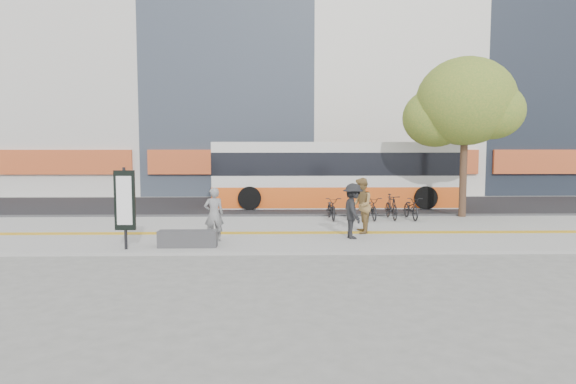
{
  "coord_description": "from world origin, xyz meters",
  "views": [
    {
      "loc": [
        -0.15,
        -14.85,
        2.78
      ],
      "look_at": [
        0.23,
        2.0,
        1.31
      ],
      "focal_mm": 31.26,
      "sensor_mm": 36.0,
      "label": 1
    }
  ],
  "objects_px": {
    "bench": "(188,239)",
    "pedestrian_tan": "(361,206)",
    "pedestrian_dark": "(353,211)",
    "seated_woman": "(214,214)",
    "signboard": "(125,202)",
    "bus": "(335,176)",
    "street_tree": "(464,104)"
  },
  "relations": [
    {
      "from": "bench",
      "to": "signboard",
      "type": "bearing_deg",
      "value": -169.19
    },
    {
      "from": "bench",
      "to": "bus",
      "type": "xyz_separation_m",
      "value": [
        5.18,
        9.7,
        1.17
      ]
    },
    {
      "from": "seated_woman",
      "to": "pedestrian_dark",
      "type": "distance_m",
      "value": 4.13
    },
    {
      "from": "signboard",
      "to": "street_tree",
      "type": "distance_m",
      "value": 13.4
    },
    {
      "from": "pedestrian_dark",
      "to": "bench",
      "type": "bearing_deg",
      "value": 97.83
    },
    {
      "from": "bench",
      "to": "pedestrian_dark",
      "type": "xyz_separation_m",
      "value": [
        4.73,
        1.2,
        0.6
      ]
    },
    {
      "from": "bench",
      "to": "seated_woman",
      "type": "distance_m",
      "value": 1.17
    },
    {
      "from": "street_tree",
      "to": "seated_woman",
      "type": "bearing_deg",
      "value": -150.4
    },
    {
      "from": "street_tree",
      "to": "seated_woman",
      "type": "relative_size",
      "value": 4.02
    },
    {
      "from": "bus",
      "to": "seated_woman",
      "type": "height_order",
      "value": "bus"
    },
    {
      "from": "bench",
      "to": "pedestrian_tan",
      "type": "xyz_separation_m",
      "value": [
        5.12,
        2.11,
        0.66
      ]
    },
    {
      "from": "bench",
      "to": "signboard",
      "type": "height_order",
      "value": "signboard"
    },
    {
      "from": "seated_woman",
      "to": "pedestrian_tan",
      "type": "xyz_separation_m",
      "value": [
        4.5,
        1.29,
        0.1
      ]
    },
    {
      "from": "bench",
      "to": "street_tree",
      "type": "bearing_deg",
      "value": 31.62
    },
    {
      "from": "bus",
      "to": "pedestrian_tan",
      "type": "relative_size",
      "value": 6.37
    },
    {
      "from": "pedestrian_dark",
      "to": "bus",
      "type": "bearing_deg",
      "value": -9.36
    },
    {
      "from": "seated_woman",
      "to": "pedestrian_tan",
      "type": "height_order",
      "value": "pedestrian_tan"
    },
    {
      "from": "seated_woman",
      "to": "pedestrian_tan",
      "type": "distance_m",
      "value": 4.68
    },
    {
      "from": "street_tree",
      "to": "pedestrian_dark",
      "type": "height_order",
      "value": "street_tree"
    },
    {
      "from": "signboard",
      "to": "seated_woman",
      "type": "relative_size",
      "value": 1.4
    },
    {
      "from": "bus",
      "to": "pedestrian_dark",
      "type": "xyz_separation_m",
      "value": [
        -0.45,
        -8.5,
        -0.56
      ]
    },
    {
      "from": "bench",
      "to": "pedestrian_tan",
      "type": "height_order",
      "value": "pedestrian_tan"
    },
    {
      "from": "bench",
      "to": "pedestrian_dark",
      "type": "relative_size",
      "value": 0.96
    },
    {
      "from": "bus",
      "to": "street_tree",
      "type": "bearing_deg",
      "value": -38.63
    },
    {
      "from": "street_tree",
      "to": "bench",
      "type": "bearing_deg",
      "value": -148.38
    },
    {
      "from": "pedestrian_tan",
      "to": "signboard",
      "type": "bearing_deg",
      "value": -65.29
    },
    {
      "from": "seated_woman",
      "to": "street_tree",
      "type": "bearing_deg",
      "value": -164.32
    },
    {
      "from": "bench",
      "to": "bus",
      "type": "bearing_deg",
      "value": 61.91
    },
    {
      "from": "bench",
      "to": "pedestrian_tan",
      "type": "distance_m",
      "value": 5.58
    },
    {
      "from": "bench",
      "to": "seated_woman",
      "type": "xyz_separation_m",
      "value": [
        0.62,
        0.82,
        0.56
      ]
    },
    {
      "from": "signboard",
      "to": "street_tree",
      "type": "relative_size",
      "value": 0.35
    },
    {
      "from": "bench",
      "to": "pedestrian_dark",
      "type": "height_order",
      "value": "pedestrian_dark"
    }
  ]
}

